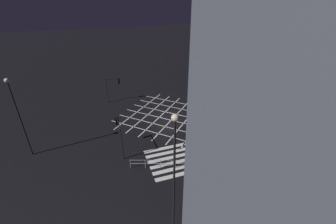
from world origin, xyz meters
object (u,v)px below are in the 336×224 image
at_px(traffic_light_sw_cross, 119,129).
at_px(street_lamp_east, 213,49).
at_px(traffic_light_se_cross, 246,113).
at_px(street_tree_near, 200,62).
at_px(traffic_light_median_south, 195,124).
at_px(traffic_light_ne_main, 191,75).
at_px(traffic_light_nw_main, 114,84).
at_px(street_lamp_far, 174,163).
at_px(street_lamp_west, 16,108).

relative_size(traffic_light_sw_cross, street_lamp_east, 0.43).
bearing_deg(traffic_light_se_cross, street_lamp_east, -14.01).
bearing_deg(traffic_light_se_cross, street_tree_near, -7.45).
bearing_deg(traffic_light_median_south, traffic_light_ne_main, -22.42).
distance_m(street_lamp_east, street_tree_near, 3.36).
distance_m(traffic_light_sw_cross, traffic_light_nw_main, 13.50).
xyz_separation_m(street_lamp_far, street_tree_near, (15.54, 27.59, -2.20)).
bearing_deg(traffic_light_ne_main, traffic_light_nw_main, 2.07).
xyz_separation_m(traffic_light_se_cross, traffic_light_median_south, (-7.35, -0.87, 0.25)).
relative_size(traffic_light_median_south, traffic_light_nw_main, 1.03).
distance_m(traffic_light_median_south, street_lamp_west, 18.27).
bearing_deg(traffic_light_ne_main, traffic_light_sw_cross, 43.54).
relative_size(street_lamp_far, street_tree_near, 1.74).
bearing_deg(traffic_light_median_south, street_lamp_east, -33.25).
bearing_deg(traffic_light_ne_main, traffic_light_median_south, 67.58).
distance_m(traffic_light_se_cross, street_tree_near, 17.96).
relative_size(traffic_light_median_south, street_lamp_east, 0.46).
xyz_separation_m(traffic_light_ne_main, street_lamp_east, (4.95, 1.65, 3.89)).
distance_m(traffic_light_ne_main, street_tree_near, 4.31).
distance_m(street_lamp_east, street_lamp_far, 31.73).
relative_size(traffic_light_sw_cross, street_lamp_far, 0.39).
xyz_separation_m(traffic_light_median_south, street_lamp_far, (-5.87, -8.98, 3.48)).
height_order(traffic_light_ne_main, traffic_light_nw_main, traffic_light_ne_main).
bearing_deg(traffic_light_sw_cross, traffic_light_ne_main, -46.46).
bearing_deg(street_lamp_east, traffic_light_sw_cross, -141.52).
distance_m(traffic_light_nw_main, street_lamp_east, 19.09).
height_order(traffic_light_se_cross, traffic_light_sw_cross, traffic_light_sw_cross).
bearing_deg(street_lamp_far, traffic_light_sw_cross, 101.57).
relative_size(traffic_light_se_cross, street_lamp_east, 0.42).
height_order(traffic_light_ne_main, street_lamp_east, street_lamp_east).
bearing_deg(street_tree_near, traffic_light_sw_cross, -136.88).
bearing_deg(traffic_light_sw_cross, street_tree_near, -46.88).
relative_size(traffic_light_sw_cross, traffic_light_nw_main, 0.95).
distance_m(traffic_light_ne_main, traffic_light_sw_cross, 20.25).
distance_m(traffic_light_se_cross, traffic_light_nw_main, 20.48).
bearing_deg(traffic_light_median_south, street_tree_near, -27.45).
distance_m(traffic_light_median_south, street_lamp_far, 11.28).
relative_size(traffic_light_median_south, street_lamp_far, 0.42).
xyz_separation_m(street_lamp_east, street_tree_near, (-1.84, 1.05, -2.60)).
height_order(traffic_light_nw_main, street_lamp_west, street_lamp_west).
bearing_deg(traffic_light_sw_cross, street_lamp_west, 75.40).
bearing_deg(traffic_light_nw_main, traffic_light_ne_main, 2.07).
xyz_separation_m(traffic_light_se_cross, street_lamp_far, (-13.22, -9.85, 3.73)).
xyz_separation_m(traffic_light_sw_cross, traffic_light_nw_main, (1.06, 13.46, 0.10)).
bearing_deg(street_lamp_west, traffic_light_se_cross, -8.10).
bearing_deg(street_lamp_west, traffic_light_ne_main, 25.54).
height_order(street_lamp_far, street_tree_near, street_lamp_far).
height_order(traffic_light_nw_main, street_lamp_east, street_lamp_east).
distance_m(traffic_light_nw_main, street_lamp_west, 15.44).
height_order(traffic_light_se_cross, traffic_light_ne_main, traffic_light_ne_main).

